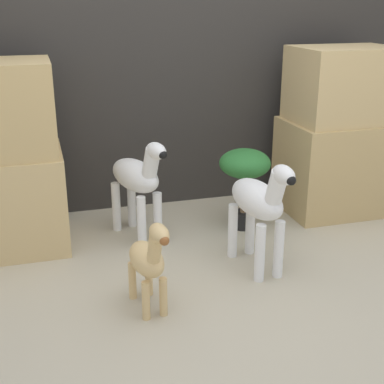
% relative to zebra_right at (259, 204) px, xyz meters
% --- Properties ---
extents(ground_plane, '(14.00, 14.00, 0.00)m').
position_rel_zebra_right_xyz_m(ground_plane, '(-0.22, -0.40, -0.37)').
color(ground_plane, '#B2A88E').
extents(wall_back, '(6.40, 0.08, 2.20)m').
position_rel_zebra_right_xyz_m(wall_back, '(-0.22, 1.15, 0.73)').
color(wall_back, '#2D2B28').
rests_on(wall_back, ground_plane).
extents(rock_pillar_right, '(0.72, 0.55, 1.09)m').
position_rel_zebra_right_xyz_m(rock_pillar_right, '(0.86, 0.67, 0.15)').
color(rock_pillar_right, tan).
rests_on(rock_pillar_right, ground_plane).
extents(zebra_right, '(0.23, 0.55, 0.64)m').
position_rel_zebra_right_xyz_m(zebra_right, '(0.00, 0.00, 0.00)').
color(zebra_right, white).
rests_on(zebra_right, ground_plane).
extents(zebra_left, '(0.32, 0.55, 0.64)m').
position_rel_zebra_right_xyz_m(zebra_left, '(-0.53, 0.57, 0.00)').
color(zebra_left, white).
rests_on(zebra_left, ground_plane).
extents(giraffe_figurine, '(0.18, 0.41, 0.49)m').
position_rel_zebra_right_xyz_m(giraffe_figurine, '(-0.64, -0.24, -0.11)').
color(giraffe_figurine, tan).
rests_on(giraffe_figurine, ground_plane).
extents(potted_palm_front, '(0.32, 0.32, 0.51)m').
position_rel_zebra_right_xyz_m(potted_palm_front, '(0.13, 0.53, 0.01)').
color(potted_palm_front, black).
rests_on(potted_palm_front, ground_plane).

